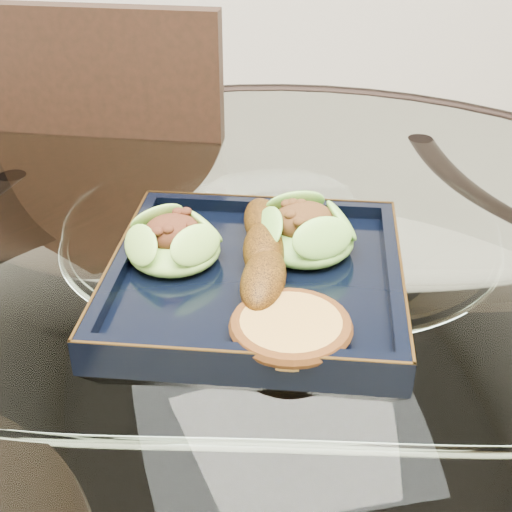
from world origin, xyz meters
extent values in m
cylinder|color=white|center=(0.00, 0.00, 0.76)|extent=(1.10, 1.10, 0.01)
torus|color=black|center=(0.00, 0.00, 0.76)|extent=(1.13, 1.13, 0.02)
cylinder|color=black|center=(0.28, 0.28, 0.38)|extent=(0.04, 0.04, 0.75)
cylinder|color=black|center=(-0.28, 0.28, 0.38)|extent=(0.04, 0.04, 0.75)
cube|color=black|center=(-0.24, 0.23, 0.46)|extent=(0.53, 0.53, 0.04)
cube|color=black|center=(-0.18, 0.40, 0.72)|extent=(0.37, 0.17, 0.45)
cylinder|color=black|center=(-0.34, 0.45, 0.22)|extent=(0.03, 0.03, 0.44)
cylinder|color=black|center=(-0.02, 0.33, 0.22)|extent=(0.03, 0.03, 0.44)
cube|color=black|center=(-0.04, -0.05, 0.77)|extent=(0.34, 0.34, 0.02)
ellipsoid|color=#50952B|center=(-0.11, -0.01, 0.80)|extent=(0.09, 0.09, 0.03)
ellipsoid|color=#529B2D|center=(0.02, -0.02, 0.80)|extent=(0.13, 0.13, 0.03)
ellipsoid|color=#5A3409|center=(-0.03, -0.04, 0.80)|extent=(0.08, 0.19, 0.04)
cylinder|color=#AE843A|center=(-0.03, -0.15, 0.79)|extent=(0.12, 0.12, 0.02)
camera|label=1|loc=(-0.16, -0.60, 1.14)|focal=50.00mm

